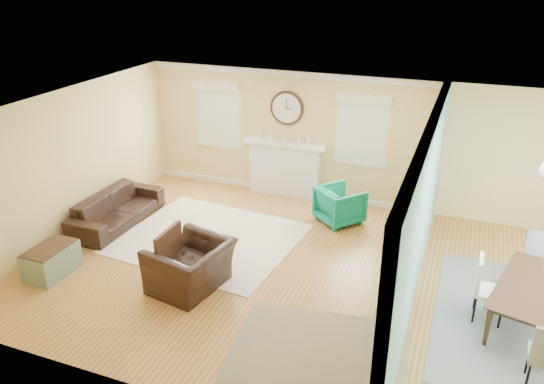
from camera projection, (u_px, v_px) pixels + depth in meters
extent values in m
plane|color=olive|center=(312.00, 276.00, 8.35)|extent=(9.00, 9.00, 0.00)
cube|color=#E5CB71|center=(359.00, 142.00, 10.40)|extent=(9.00, 0.02, 2.60)
cube|color=#E5CB71|center=(228.00, 318.00, 5.27)|extent=(9.00, 0.02, 2.60)
cube|color=#E5CB71|center=(70.00, 163.00, 9.31)|extent=(0.02, 6.00, 2.60)
cube|color=white|center=(318.00, 116.00, 7.32)|extent=(9.00, 6.00, 0.02)
cube|color=#E5CB71|center=(429.00, 181.00, 8.54)|extent=(0.12, 3.20, 2.60)
cube|color=#E5CB71|center=(388.00, 322.00, 5.20)|extent=(0.12, 1.00, 2.60)
cube|color=#E5CB71|center=(418.00, 170.00, 5.96)|extent=(0.12, 1.80, 0.40)
cube|color=white|center=(410.00, 235.00, 7.27)|extent=(0.04, 0.12, 2.20)
cube|color=white|center=(388.00, 309.00, 5.73)|extent=(0.04, 0.12, 2.20)
cube|color=white|center=(410.00, 185.00, 6.06)|extent=(0.04, 1.92, 0.12)
cube|color=#79CDC1|center=(424.00, 218.00, 7.32)|extent=(0.02, 6.00, 2.60)
cube|color=white|center=(285.00, 170.00, 11.09)|extent=(1.50, 0.24, 1.10)
cube|color=white|center=(285.00, 144.00, 10.84)|extent=(1.70, 0.30, 0.08)
cube|color=black|center=(286.00, 170.00, 11.20)|extent=(0.85, 0.02, 0.75)
cube|color=gold|center=(285.00, 176.00, 11.14)|extent=(0.85, 0.02, 0.62)
cylinder|color=#492C1D|center=(287.00, 108.00, 10.65)|extent=(0.70, 0.06, 0.70)
cylinder|color=silver|center=(286.00, 108.00, 10.62)|extent=(0.60, 0.01, 0.60)
cube|color=black|center=(286.00, 104.00, 10.58)|extent=(0.02, 0.01, 0.20)
cube|color=black|center=(289.00, 109.00, 10.60)|extent=(0.12, 0.01, 0.02)
cube|color=white|center=(219.00, 115.00, 11.29)|extent=(0.90, 0.03, 1.30)
cube|color=white|center=(218.00, 115.00, 11.26)|extent=(1.00, 0.04, 1.40)
cube|color=beige|center=(216.00, 86.00, 10.98)|extent=(1.05, 0.10, 0.18)
cube|color=white|center=(362.00, 130.00, 10.27)|extent=(0.90, 0.03, 1.30)
cube|color=white|center=(362.00, 131.00, 10.24)|extent=(1.00, 0.04, 1.40)
cube|color=beige|center=(364.00, 99.00, 9.96)|extent=(1.05, 0.10, 0.18)
cube|color=beige|center=(209.00, 238.00, 9.47)|extent=(3.22, 2.85, 0.02)
cube|color=#988163|center=(318.00, 354.00, 6.68)|extent=(2.38, 2.03, 0.01)
cube|color=gray|center=(533.00, 326.00, 7.20)|extent=(2.57, 3.21, 0.01)
imported|color=black|center=(117.00, 209.00, 9.93)|extent=(0.82, 2.04, 0.59)
imported|color=black|center=(191.00, 266.00, 7.92)|extent=(1.19, 1.30, 0.74)
imported|color=#007153|center=(340.00, 205.00, 9.97)|extent=(1.06, 1.07, 0.70)
cube|color=gray|center=(51.00, 261.00, 8.33)|extent=(0.51, 0.83, 0.46)
cube|color=#492C1D|center=(49.00, 248.00, 8.23)|extent=(0.49, 0.79, 0.02)
cube|color=#8F6648|center=(408.00, 222.00, 9.21)|extent=(0.46, 1.37, 0.80)
cube|color=#492C1D|center=(391.00, 222.00, 8.88)|extent=(0.01, 0.37, 0.22)
cube|color=#492C1D|center=(390.00, 236.00, 8.99)|extent=(0.01, 0.37, 0.22)
cube|color=#492C1D|center=(395.00, 212.00, 9.23)|extent=(0.01, 0.37, 0.22)
cube|color=#492C1D|center=(394.00, 226.00, 9.34)|extent=(0.01, 0.37, 0.22)
cube|color=#492C1D|center=(399.00, 203.00, 9.58)|extent=(0.01, 0.37, 0.22)
cube|color=#492C1D|center=(397.00, 216.00, 9.69)|extent=(0.01, 0.37, 0.22)
imported|color=black|center=(411.00, 182.00, 8.93)|extent=(0.22, 1.18, 0.67)
cylinder|color=white|center=(396.00, 252.00, 8.55)|extent=(0.35, 0.35, 0.51)
imported|color=#337F33|center=(399.00, 224.00, 8.35)|extent=(0.44, 0.39, 0.47)
imported|color=#492C1D|center=(537.00, 308.00, 7.08)|extent=(1.37, 1.92, 0.61)
cube|color=gray|center=(538.00, 264.00, 7.89)|extent=(0.40, 0.40, 0.05)
cube|color=gray|center=(541.00, 250.00, 7.80)|extent=(0.39, 0.06, 0.46)
cylinder|color=black|center=(523.00, 269.00, 8.17)|extent=(0.03, 0.03, 0.39)
cylinder|color=black|center=(524.00, 280.00, 7.89)|extent=(0.03, 0.03, 0.39)
cylinder|color=black|center=(527.00, 378.00, 6.02)|extent=(0.03, 0.03, 0.41)
cylinder|color=black|center=(528.00, 360.00, 6.29)|extent=(0.03, 0.03, 0.41)
cube|color=white|center=(490.00, 292.00, 7.19)|extent=(0.42, 0.42, 0.05)
cube|color=white|center=(493.00, 277.00, 7.09)|extent=(0.06, 0.41, 0.49)
cylinder|color=black|center=(475.00, 297.00, 7.48)|extent=(0.03, 0.03, 0.41)
cylinder|color=black|center=(500.00, 302.00, 7.36)|extent=(0.03, 0.03, 0.41)
cylinder|color=black|center=(474.00, 310.00, 7.19)|extent=(0.03, 0.03, 0.41)
cylinder|color=black|center=(500.00, 316.00, 7.08)|extent=(0.03, 0.03, 0.41)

